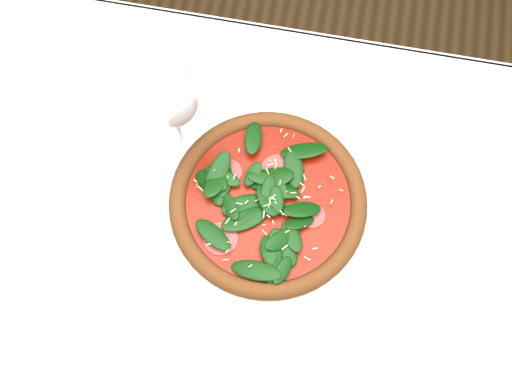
# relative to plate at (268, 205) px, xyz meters

# --- Properties ---
(ground) EXTENTS (6.00, 6.00, 0.00)m
(ground) POSITION_rel_plate_xyz_m (0.01, -0.05, -0.76)
(ground) COLOR brown
(ground) RESTS_ON ground
(dining_table) EXTENTS (1.21, 0.81, 0.75)m
(dining_table) POSITION_rel_plate_xyz_m (0.01, -0.05, -0.11)
(dining_table) COLOR white
(dining_table) RESTS_ON ground
(plate) EXTENTS (0.37, 0.37, 0.02)m
(plate) POSITION_rel_plate_xyz_m (0.00, 0.00, 0.00)
(plate) COLOR white
(plate) RESTS_ON dining_table
(pizza) EXTENTS (0.35, 0.35, 0.04)m
(pizza) POSITION_rel_plate_xyz_m (0.00, 0.00, 0.02)
(pizza) COLOR #9F6926
(pizza) RESTS_ON plate
(wine_glass) EXTENTS (0.09, 0.09, 0.22)m
(wine_glass) POSITION_rel_plate_xyz_m (-0.16, 0.08, 0.15)
(wine_glass) COLOR silver
(wine_glass) RESTS_ON dining_table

